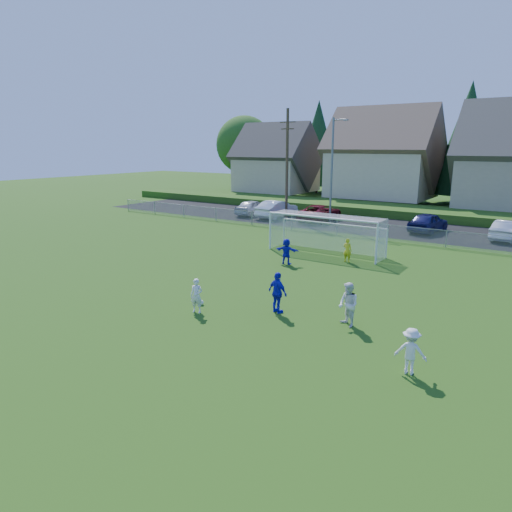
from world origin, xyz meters
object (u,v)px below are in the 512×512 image
at_px(player_blue_b, 286,251).
at_px(goalkeeper, 347,250).
at_px(car_f, 508,230).
at_px(player_blue_a, 278,293).
at_px(soccer_ball, 201,302).
at_px(player_white_b, 348,305).
at_px(player_white_c, 411,351).
at_px(soccer_goal, 327,228).
at_px(car_e, 428,222).
at_px(car_a, 252,207).
at_px(car_c, 320,213).
at_px(player_white_a, 197,296).
at_px(car_b, 277,209).

relative_size(player_blue_b, goalkeeper, 1.05).
relative_size(player_blue_b, car_f, 0.34).
relative_size(player_blue_a, player_blue_b, 1.14).
distance_m(soccer_ball, player_white_b, 6.39).
bearing_deg(player_blue_b, player_blue_a, 109.61).
bearing_deg(player_white_c, player_blue_a, -28.02).
distance_m(player_blue_b, soccer_goal, 4.08).
xyz_separation_m(soccer_ball, car_e, (3.63, 23.21, 0.67)).
distance_m(player_blue_b, car_a, 19.34).
bearing_deg(soccer_goal, player_blue_a, -74.32).
xyz_separation_m(soccer_ball, soccer_goal, (0.14, 12.07, 1.52)).
bearing_deg(soccer_ball, car_c, 104.37).
bearing_deg(car_e, player_white_c, 110.89).
height_order(player_white_a, player_blue_a, player_blue_a).
relative_size(soccer_ball, player_blue_b, 0.15).
bearing_deg(car_b, car_a, 2.12).
bearing_deg(soccer_goal, car_a, 141.01).
bearing_deg(player_white_a, player_white_b, 2.63).
relative_size(soccer_ball, car_c, 0.04).
relative_size(player_blue_a, car_a, 0.39).
bearing_deg(car_e, player_white_b, 104.55).
distance_m(soccer_ball, player_blue_a, 3.48).
distance_m(goalkeeper, car_b, 17.46).
xyz_separation_m(player_blue_a, soccer_goal, (-3.08, 10.98, 0.76)).
distance_m(player_blue_a, car_f, 22.98).
xyz_separation_m(car_b, soccer_goal, (10.41, -10.72, 0.81)).
relative_size(player_white_a, car_c, 0.27).
xyz_separation_m(player_white_a, player_blue_a, (2.78, 1.86, 0.14)).
distance_m(car_c, car_e, 9.61).
distance_m(soccer_ball, car_a, 26.33).
bearing_deg(player_white_a, car_c, 87.16).
height_order(player_white_b, car_a, player_white_b).
height_order(player_blue_b, car_f, player_blue_b).
xyz_separation_m(player_blue_a, car_a, (-16.36, 21.73, -0.10)).
relative_size(player_white_a, player_white_c, 0.99).
relative_size(player_white_b, player_blue_b, 1.14).
height_order(player_white_a, goalkeeper, player_white_a).
bearing_deg(player_blue_a, player_white_c, 175.48).
bearing_deg(car_f, player_blue_b, 63.45).
relative_size(player_white_b, car_c, 0.32).
height_order(soccer_ball, car_b, car_b).
relative_size(player_white_a, car_e, 0.31).
relative_size(car_a, car_c, 0.83).
height_order(car_b, car_f, car_b).
distance_m(player_white_a, car_f, 25.60).
distance_m(player_white_b, soccer_goal, 12.32).
height_order(player_white_b, car_e, player_white_b).
bearing_deg(player_white_b, car_f, 114.40).
height_order(soccer_ball, player_white_a, player_white_a).
xyz_separation_m(soccer_ball, car_a, (-13.13, 22.81, 0.65)).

